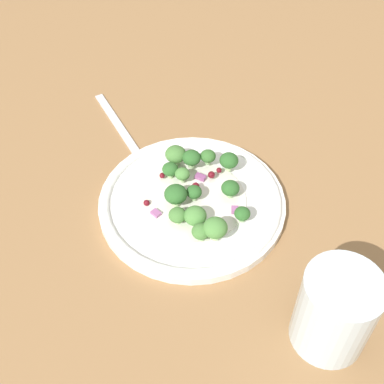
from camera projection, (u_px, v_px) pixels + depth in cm
name	position (u px, v px, depth cm)	size (l,w,h in cm)	color
ground_plane	(201.00, 199.00, 68.52)	(180.00, 180.00, 2.00)	olive
plate	(192.00, 202.00, 65.74)	(23.84, 23.84, 1.70)	white
dressing_pool	(192.00, 199.00, 65.42)	(13.83, 13.83, 0.20)	white
broccoli_floret_0	(208.00, 156.00, 67.91)	(2.07, 2.07, 2.09)	#8EB77A
broccoli_floret_1	(176.00, 155.00, 68.20)	(2.79, 2.79, 2.83)	#9EC684
broccoli_floret_2	(170.00, 170.00, 66.80)	(2.12, 2.12, 2.15)	#ADD18E
broccoli_floret_3	(215.00, 228.00, 59.42)	(2.89, 2.89, 2.92)	#ADD18E
broccoli_floret_4	(177.00, 215.00, 61.82)	(2.17, 2.17, 2.20)	#ADD18E
broccoli_floret_5	(194.00, 192.00, 64.10)	(1.98, 1.98, 2.01)	#8EB77A
broccoli_floret_6	(229.00, 161.00, 67.22)	(2.49, 2.49, 2.52)	#ADD18E
broccoli_floret_7	(195.00, 216.00, 61.49)	(2.74, 2.74, 2.77)	#8EB77A
broccoli_floret_8	(174.00, 193.00, 63.37)	(2.86, 2.86, 2.89)	#ADD18E
broccoli_floret_9	(230.00, 188.00, 64.53)	(2.33, 2.33, 2.36)	#9EC684
broccoli_floret_10	(182.00, 174.00, 66.09)	(1.93, 1.93, 1.96)	#ADD18E
broccoli_floret_11	(192.00, 158.00, 67.48)	(2.46, 2.46, 2.49)	#9EC684
broccoli_floret_12	(201.00, 232.00, 59.82)	(2.17, 2.17, 2.19)	#9EC684
broccoli_floret_13	(242.00, 214.00, 61.86)	(1.97, 1.97, 1.99)	#8EB77A
cranberry_0	(162.00, 176.00, 67.26)	(0.75, 0.75, 0.75)	maroon
cranberry_1	(218.00, 170.00, 67.87)	(0.73, 0.73, 0.73)	maroon
cranberry_2	(194.00, 185.00, 65.79)	(0.99, 0.99, 0.99)	maroon
cranberry_3	(173.00, 218.00, 62.63)	(0.72, 0.72, 0.72)	maroon
cranberry_4	(147.00, 203.00, 64.58)	(0.80, 0.80, 0.80)	maroon
cranberry_5	(212.00, 175.00, 66.95)	(0.95, 0.95, 0.95)	maroon
onion_bit_0	(200.00, 177.00, 67.47)	(1.38, 0.83, 0.48)	#934C84
onion_bit_1	(234.00, 211.00, 63.58)	(0.83, 1.00, 0.49)	#A35B93
onion_bit_2	(156.00, 213.00, 63.54)	(0.89, 1.16, 0.53)	#A35B93
fork	(124.00, 134.00, 75.42)	(7.00, 18.35, 0.50)	silver
water_glass	(335.00, 311.00, 50.71)	(7.81, 7.81, 9.86)	silver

